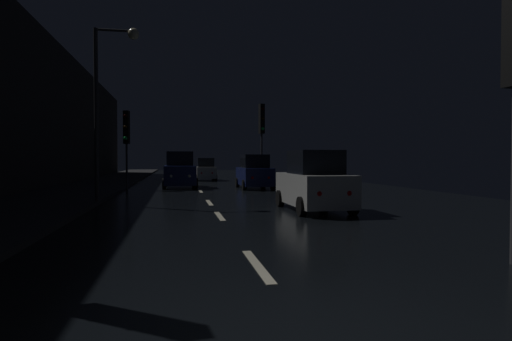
{
  "coord_description": "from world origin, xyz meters",
  "views": [
    {
      "loc": [
        -1.29,
        -3.81,
        1.73
      ],
      "look_at": [
        3.17,
        20.13,
        1.11
      ],
      "focal_mm": 30.02,
      "sensor_mm": 36.0,
      "label": 1
    }
  ],
  "objects_px": {
    "streetlamp_overhead": "(109,86)",
    "car_distant_taillights": "(205,170)",
    "car_approaching_headlights": "(180,171)",
    "car_parked_right_far": "(254,173)",
    "traffic_light_far_left": "(126,133)",
    "car_parked_right_near": "(314,183)",
    "traffic_light_far_right": "(262,126)"
  },
  "relations": [
    {
      "from": "car_approaching_headlights",
      "to": "traffic_light_far_left",
      "type": "bearing_deg",
      "value": -67.11
    },
    {
      "from": "streetlamp_overhead",
      "to": "car_parked_right_far",
      "type": "height_order",
      "value": "streetlamp_overhead"
    },
    {
      "from": "car_distant_taillights",
      "to": "car_parked_right_far",
      "type": "xyz_separation_m",
      "value": [
        2.22,
        -10.49,
        0.08
      ]
    },
    {
      "from": "streetlamp_overhead",
      "to": "car_distant_taillights",
      "type": "xyz_separation_m",
      "value": [
        4.9,
        18.38,
        -3.7
      ]
    },
    {
      "from": "streetlamp_overhead",
      "to": "car_approaching_headlights",
      "type": "bearing_deg",
      "value": 73.94
    },
    {
      "from": "car_parked_right_far",
      "to": "traffic_light_far_right",
      "type": "bearing_deg",
      "value": -24.42
    },
    {
      "from": "car_distant_taillights",
      "to": "car_parked_right_near",
      "type": "distance_m",
      "value": 21.84
    },
    {
      "from": "streetlamp_overhead",
      "to": "car_approaching_headlights",
      "type": "height_order",
      "value": "streetlamp_overhead"
    },
    {
      "from": "traffic_light_far_right",
      "to": "car_parked_right_near",
      "type": "bearing_deg",
      "value": -15.38
    },
    {
      "from": "traffic_light_far_right",
      "to": "car_parked_right_near",
      "type": "xyz_separation_m",
      "value": [
        -0.8,
        -13.01,
        -2.95
      ]
    },
    {
      "from": "traffic_light_far_right",
      "to": "car_distant_taillights",
      "type": "bearing_deg",
      "value": -172.72
    },
    {
      "from": "streetlamp_overhead",
      "to": "car_distant_taillights",
      "type": "height_order",
      "value": "streetlamp_overhead"
    },
    {
      "from": "car_approaching_headlights",
      "to": "car_parked_right_far",
      "type": "xyz_separation_m",
      "value": [
        4.38,
        -1.64,
        -0.09
      ]
    },
    {
      "from": "streetlamp_overhead",
      "to": "car_approaching_headlights",
      "type": "xyz_separation_m",
      "value": [
        2.74,
        9.53,
        -3.54
      ]
    },
    {
      "from": "traffic_light_far_right",
      "to": "streetlamp_overhead",
      "type": "distance_m",
      "value": 12.51
    },
    {
      "from": "car_parked_right_near",
      "to": "car_approaching_headlights",
      "type": "bearing_deg",
      "value": 18.77
    },
    {
      "from": "traffic_light_far_right",
      "to": "car_distant_taillights",
      "type": "height_order",
      "value": "traffic_light_far_right"
    },
    {
      "from": "car_distant_taillights",
      "to": "car_parked_right_far",
      "type": "bearing_deg",
      "value": -168.06
    },
    {
      "from": "car_approaching_headlights",
      "to": "car_distant_taillights",
      "type": "height_order",
      "value": "car_approaching_headlights"
    },
    {
      "from": "traffic_light_far_left",
      "to": "streetlamp_overhead",
      "type": "xyz_separation_m",
      "value": [
        0.28,
        -8.25,
        1.29
      ]
    },
    {
      "from": "car_parked_right_far",
      "to": "traffic_light_far_left",
      "type": "bearing_deg",
      "value": 87.16
    },
    {
      "from": "traffic_light_far_right",
      "to": "traffic_light_far_left",
      "type": "relative_size",
      "value": 1.17
    },
    {
      "from": "traffic_light_far_right",
      "to": "car_distant_taillights",
      "type": "relative_size",
      "value": 1.44
    },
    {
      "from": "traffic_light_far_left",
      "to": "car_distant_taillights",
      "type": "relative_size",
      "value": 1.23
    },
    {
      "from": "car_approaching_headlights",
      "to": "car_distant_taillights",
      "type": "xyz_separation_m",
      "value": [
        2.16,
        8.85,
        -0.17
      ]
    },
    {
      "from": "car_parked_right_far",
      "to": "car_parked_right_near",
      "type": "xyz_separation_m",
      "value": [
        0.0,
        -11.24,
        0.01
      ]
    },
    {
      "from": "car_approaching_headlights",
      "to": "car_parked_right_near",
      "type": "xyz_separation_m",
      "value": [
        4.38,
        -12.88,
        -0.08
      ]
    },
    {
      "from": "car_distant_taillights",
      "to": "traffic_light_far_right",
      "type": "bearing_deg",
      "value": -160.88
    },
    {
      "from": "car_parked_right_far",
      "to": "car_approaching_headlights",
      "type": "bearing_deg",
      "value": 69.43
    },
    {
      "from": "traffic_light_far_left",
      "to": "car_distant_taillights",
      "type": "xyz_separation_m",
      "value": [
        5.18,
        10.13,
        -2.41
      ]
    },
    {
      "from": "traffic_light_far_right",
      "to": "car_approaching_headlights",
      "type": "bearing_deg",
      "value": -100.42
    },
    {
      "from": "car_approaching_headlights",
      "to": "car_distant_taillights",
      "type": "bearing_deg",
      "value": 166.29
    }
  ]
}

